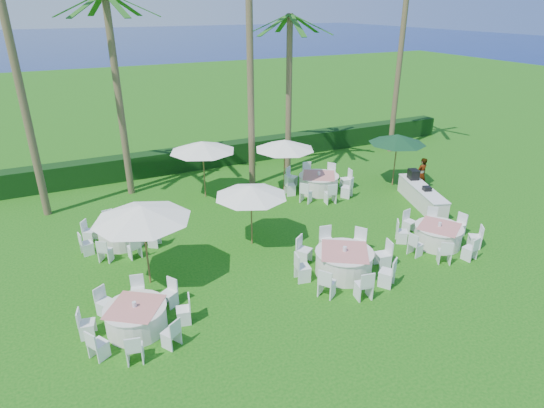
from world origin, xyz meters
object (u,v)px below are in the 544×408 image
at_px(banquet_table_a, 136,317).
at_px(umbrella_a, 142,213).
at_px(banquet_table_b, 344,262).
at_px(umbrella_b, 251,191).
at_px(umbrella_c, 202,146).
at_px(banquet_table_c, 438,235).
at_px(buffet_table, 421,195).
at_px(umbrella_green, 398,139).
at_px(staff_person, 421,174).
at_px(umbrella_d, 285,145).
at_px(banquet_table_d, 121,234).
at_px(banquet_table_f, 319,183).

bearing_deg(banquet_table_a, umbrella_a, 69.59).
height_order(banquet_table_b, umbrella_b, umbrella_b).
bearing_deg(banquet_table_b, umbrella_c, 104.16).
bearing_deg(umbrella_a, banquet_table_c, -11.65).
distance_m(banquet_table_b, buffet_table, 7.30).
height_order(umbrella_green, buffet_table, umbrella_green).
bearing_deg(staff_person, umbrella_a, 3.92).
bearing_deg(umbrella_d, staff_person, -22.64).
distance_m(banquet_table_d, banquet_table_f, 9.67).
height_order(banquet_table_a, banquet_table_f, banquet_table_f).
relative_size(banquet_table_f, umbrella_a, 1.10).
relative_size(banquet_table_d, umbrella_b, 1.11).
height_order(umbrella_b, umbrella_c, umbrella_c).
height_order(banquet_table_a, banquet_table_c, banquet_table_c).
relative_size(banquet_table_b, umbrella_b, 1.27).
bearing_deg(banquet_table_b, umbrella_d, 78.78).
bearing_deg(umbrella_c, umbrella_a, -122.27).
height_order(banquet_table_c, umbrella_green, umbrella_green).
height_order(banquet_table_a, umbrella_d, umbrella_d).
bearing_deg(banquet_table_f, banquet_table_d, -172.34).
height_order(banquet_table_f, buffet_table, buffet_table).
xyz_separation_m(umbrella_b, buffet_table, (8.49, 0.04, -1.73)).
height_order(umbrella_a, umbrella_green, umbrella_a).
bearing_deg(banquet_table_a, banquet_table_c, 0.27).
bearing_deg(buffet_table, banquet_table_b, -152.78).
bearing_deg(umbrella_a, banquet_table_d, 97.22).
xyz_separation_m(umbrella_c, staff_person, (9.85, -3.85, -1.66)).
relative_size(banquet_table_f, umbrella_b, 1.25).
height_order(umbrella_c, buffet_table, umbrella_c).
height_order(umbrella_a, buffet_table, umbrella_a).
relative_size(umbrella_a, buffet_table, 0.82).
bearing_deg(banquet_table_b, buffet_table, 27.22).
bearing_deg(umbrella_d, umbrella_a, -146.49).
bearing_deg(umbrella_b, banquet_table_b, -58.75).
xyz_separation_m(banquet_table_b, banquet_table_d, (-6.52, 5.48, -0.05)).
xyz_separation_m(banquet_table_d, staff_person, (14.21, -0.76, 0.44)).
distance_m(umbrella_c, umbrella_d, 3.83).
distance_m(banquet_table_a, umbrella_b, 6.17).
distance_m(umbrella_d, buffet_table, 6.72).
bearing_deg(umbrella_c, banquet_table_b, -75.84).
xyz_separation_m(umbrella_b, umbrella_c, (-0.16, 5.28, 0.30)).
relative_size(banquet_table_b, umbrella_green, 1.24).
bearing_deg(banquet_table_c, banquet_table_d, 153.94).
bearing_deg(banquet_table_f, banquet_table_c, -78.62).
bearing_deg(banquet_table_d, banquet_table_b, -40.03).
xyz_separation_m(banquet_table_c, banquet_table_d, (-10.92, 5.34, -0.01)).
bearing_deg(umbrella_d, umbrella_b, -130.62).
xyz_separation_m(umbrella_b, umbrella_green, (8.93, 2.56, 0.23)).
xyz_separation_m(banquet_table_b, umbrella_a, (-6.12, 2.31, 2.11)).
bearing_deg(banquet_table_d, umbrella_c, 35.37).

